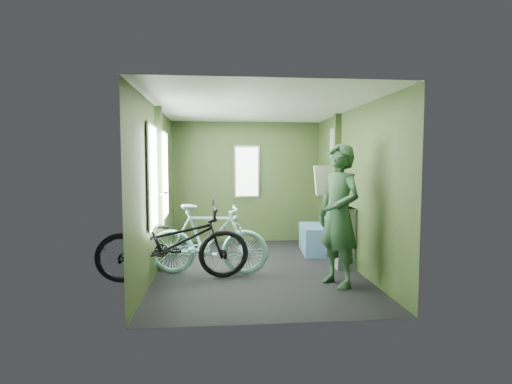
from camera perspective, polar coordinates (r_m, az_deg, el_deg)
room at (r=5.71m, az=-0.31°, el=3.31°), size 4.00×4.02×2.31m
bicycle_black at (r=5.38m, az=-11.60°, el=-12.35°), size 2.01×0.98×1.10m
bicycle_mint at (r=5.58m, az=-6.80°, el=-11.69°), size 1.68×0.75×1.02m
passenger at (r=5.02m, az=11.75°, el=-3.27°), size 0.65×0.76×1.76m
waste_box at (r=5.97m, az=12.35°, el=-6.36°), size 0.26×0.36×0.88m
bench_seat at (r=6.90m, az=8.92°, el=-6.18°), size 0.59×0.96×0.97m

